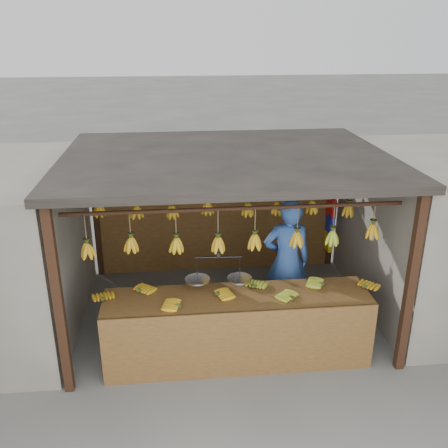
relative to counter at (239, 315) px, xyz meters
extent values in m
plane|color=#5B5B57|center=(-0.02, 1.22, -0.70)|extent=(80.00, 80.00, 0.00)
cube|color=black|center=(-2.02, -0.28, 0.45)|extent=(0.10, 0.10, 2.30)
cube|color=black|center=(1.98, -0.28, 0.45)|extent=(0.10, 0.10, 2.30)
cube|color=black|center=(-2.02, 2.72, 0.45)|extent=(0.10, 0.10, 2.30)
cube|color=black|center=(1.98, 2.72, 0.45)|extent=(0.10, 0.10, 2.30)
cube|color=black|center=(-0.02, 1.22, 1.65)|extent=(4.30, 3.30, 0.10)
cylinder|color=black|center=(-0.02, 0.22, 1.30)|extent=(4.00, 0.05, 0.05)
cylinder|color=black|center=(-0.02, 1.22, 1.30)|extent=(4.00, 0.05, 0.05)
cylinder|color=black|center=(-0.02, 2.22, 1.30)|extent=(4.00, 0.05, 0.05)
cube|color=brown|center=(-0.02, 2.72, 0.20)|extent=(4.00, 0.06, 1.80)
cube|color=brown|center=(0.00, 0.12, 0.16)|extent=(3.27, 0.73, 0.08)
cube|color=brown|center=(0.00, -0.24, -0.25)|extent=(3.27, 0.04, 0.90)
cube|color=black|center=(-1.53, -0.19, -0.29)|extent=(0.07, 0.07, 0.82)
cube|color=black|center=(1.53, -0.19, -0.29)|extent=(0.07, 0.07, 0.82)
cube|color=black|center=(-1.53, 0.44, -0.29)|extent=(0.07, 0.07, 0.82)
cube|color=black|center=(1.53, 0.44, -0.29)|extent=(0.07, 0.07, 0.82)
ellipsoid|color=#BB8713|center=(-1.60, 0.15, 0.23)|extent=(0.23, 0.28, 0.06)
ellipsoid|color=#BB8713|center=(-1.18, 0.30, 0.23)|extent=(0.29, 0.30, 0.06)
ellipsoid|color=#BB8713|center=(-0.72, -0.08, 0.23)|extent=(0.28, 0.23, 0.06)
ellipsoid|color=#BB8713|center=(-0.24, 0.11, 0.23)|extent=(0.28, 0.25, 0.06)
ellipsoid|color=#92A523|center=(0.24, 0.27, 0.23)|extent=(0.26, 0.29, 0.06)
ellipsoid|color=#92A523|center=(0.65, -0.04, 0.23)|extent=(0.29, 0.30, 0.06)
ellipsoid|color=#92A523|center=(1.10, 0.27, 0.23)|extent=(0.29, 0.27, 0.06)
ellipsoid|color=#BB8713|center=(1.61, 0.12, 0.23)|extent=(0.30, 0.30, 0.06)
ellipsoid|color=#BB8713|center=(-1.73, 0.18, 0.86)|extent=(0.16, 0.16, 0.28)
ellipsoid|color=#BB8713|center=(-1.24, 0.25, 0.88)|extent=(0.16, 0.16, 0.28)
ellipsoid|color=#BB8713|center=(-0.72, 0.22, 0.87)|extent=(0.16, 0.16, 0.28)
ellipsoid|color=#BB8713|center=(-0.23, 0.19, 0.86)|extent=(0.16, 0.16, 0.28)
ellipsoid|color=#BB8713|center=(0.21, 0.18, 0.89)|extent=(0.16, 0.16, 0.28)
ellipsoid|color=#BB8713|center=(0.72, 0.21, 0.88)|extent=(0.16, 0.16, 0.28)
ellipsoid|color=#92A523|center=(1.17, 0.25, 0.86)|extent=(0.16, 0.16, 0.28)
ellipsoid|color=#BB8713|center=(1.66, 0.23, 0.94)|extent=(0.16, 0.16, 0.28)
ellipsoid|color=#BB8713|center=(-1.73, 1.25, 0.98)|extent=(0.16, 0.16, 0.28)
ellipsoid|color=#BB8713|center=(-1.23, 1.18, 0.96)|extent=(0.16, 0.16, 0.28)
ellipsoid|color=#BB8713|center=(-0.76, 1.24, 0.92)|extent=(0.16, 0.16, 0.28)
ellipsoid|color=#BB8713|center=(-0.28, 1.20, 0.97)|extent=(0.16, 0.16, 0.28)
ellipsoid|color=#BB8713|center=(0.27, 1.19, 0.93)|extent=(0.16, 0.16, 0.28)
ellipsoid|color=#BB8713|center=(0.70, 1.25, 0.91)|extent=(0.16, 0.16, 0.28)
ellipsoid|color=#BB8713|center=(1.18, 1.21, 0.92)|extent=(0.16, 0.16, 0.28)
ellipsoid|color=#BB8713|center=(1.70, 1.19, 0.87)|extent=(0.16, 0.16, 0.28)
ellipsoid|color=#BB8713|center=(-1.68, 2.23, 0.86)|extent=(0.16, 0.16, 0.28)
ellipsoid|color=#BB8713|center=(-1.25, 2.18, 0.96)|extent=(0.16, 0.16, 0.28)
ellipsoid|color=#BB8713|center=(-0.73, 2.23, 0.92)|extent=(0.16, 0.16, 0.28)
ellipsoid|color=#BB8713|center=(-0.22, 2.27, 0.94)|extent=(0.16, 0.16, 0.28)
ellipsoid|color=#BB8713|center=(0.26, 2.27, 0.91)|extent=(0.16, 0.16, 0.28)
ellipsoid|color=#BB8713|center=(0.71, 2.19, 0.92)|extent=(0.16, 0.16, 0.28)
ellipsoid|color=#BB8713|center=(1.15, 2.19, 0.92)|extent=(0.16, 0.16, 0.28)
ellipsoid|color=#92A523|center=(1.64, 2.19, 0.97)|extent=(0.16, 0.16, 0.28)
cylinder|color=black|center=(-0.22, 0.22, 0.99)|extent=(0.02, 0.02, 0.61)
cylinder|color=black|center=(-0.22, 0.22, 0.68)|extent=(0.56, 0.06, 0.02)
cylinder|color=silver|center=(-0.48, 0.24, 0.38)|extent=(0.30, 0.30, 0.02)
cylinder|color=silver|center=(0.03, 0.21, 0.38)|extent=(0.30, 0.30, 0.02)
imported|color=#3359A5|center=(0.81, 1.01, 0.21)|extent=(0.67, 0.45, 1.83)
cube|color=#199926|center=(1.92, 2.57, 0.79)|extent=(0.08, 0.26, 0.34)
cube|color=red|center=(1.92, 2.57, 0.41)|extent=(0.08, 0.26, 0.34)
cube|color=#1426BF|center=(1.92, 2.57, 0.14)|extent=(0.08, 0.26, 0.34)
cube|color=yellow|center=(1.92, 2.57, -0.20)|extent=(0.08, 0.26, 0.34)
camera|label=1|loc=(-0.72, -5.17, 3.24)|focal=40.00mm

